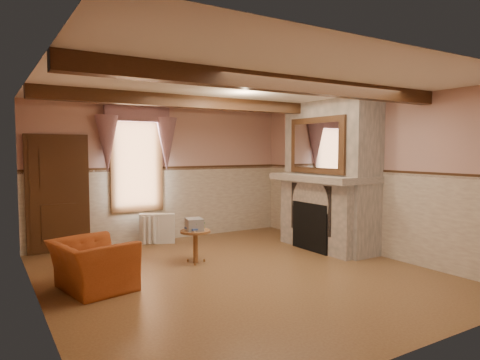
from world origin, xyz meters
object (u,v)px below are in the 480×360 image
armchair (93,265)px  mantel_clock (297,168)px  radiator (157,229)px  oil_lamp (314,167)px  side_table (196,247)px  bowl (320,172)px

armchair → mantel_clock: 4.58m
radiator → oil_lamp: oil_lamp is taller
side_table → oil_lamp: size_ratio=1.96×
side_table → oil_lamp: 2.83m
armchair → radiator: 2.91m
side_table → bowl: 2.80m
bowl → armchair: bearing=-176.0°
mantel_clock → side_table: bearing=-169.8°
side_table → bowl: bearing=-5.2°
side_table → bowl: bowl is taller
radiator → mantel_clock: mantel_clock is taller
bowl → mantel_clock: bearing=90.0°
armchair → radiator: (1.78, 2.31, -0.04)m
armchair → radiator: size_ratio=1.49×
radiator → mantel_clock: (2.53, -1.32, 1.22)m
bowl → oil_lamp: oil_lamp is taller
radiator → oil_lamp: (2.53, -1.83, 1.26)m
bowl → mantel_clock: size_ratio=1.32×
bowl → oil_lamp: (0.00, 0.17, 0.10)m
side_table → bowl: (2.53, -0.23, 1.18)m
mantel_clock → oil_lamp: 0.52m
radiator → mantel_clock: bearing=-2.7°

